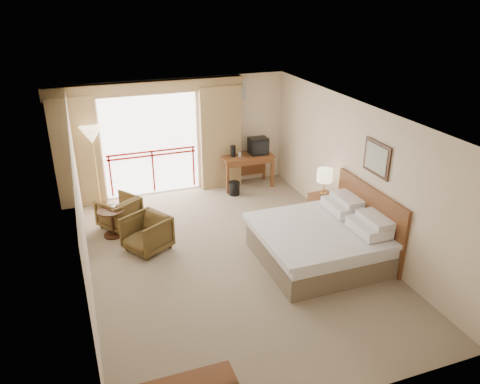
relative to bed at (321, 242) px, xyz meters
name	(u,v)px	position (x,y,z in m)	size (l,w,h in m)	color
floor	(232,258)	(-1.50, 0.60, -0.38)	(7.00, 7.00, 0.00)	gray
ceiling	(231,115)	(-1.50, 0.60, 2.32)	(7.00, 7.00, 0.00)	white
wall_back	(184,135)	(-1.50, 4.10, 0.97)	(5.00, 5.00, 0.00)	beige
wall_front	(336,313)	(-1.50, -2.90, 0.97)	(5.00, 5.00, 0.00)	beige
wall_left	(81,213)	(-4.00, 0.60, 0.97)	(7.00, 7.00, 0.00)	beige
wall_right	(356,173)	(1.00, 0.60, 0.97)	(7.00, 7.00, 0.00)	beige
balcony_door	(151,145)	(-2.30, 4.08, 0.82)	(2.40, 2.40, 0.00)	white
balcony_railing	(152,161)	(-2.30, 4.06, 0.44)	(2.09, 0.03, 1.02)	#A2190D
curtain_left	(77,153)	(-3.95, 3.95, 0.87)	(1.00, 0.26, 2.50)	#94764D
curtain_right	(220,137)	(-0.65, 3.95, 0.87)	(1.00, 0.26, 2.50)	#94764D
valance	(147,88)	(-2.30, 3.98, 2.17)	(4.40, 0.22, 0.28)	#94764D
hvac_vent	(236,89)	(-0.20, 4.07, 1.97)	(0.50, 0.04, 0.50)	silver
bed	(321,242)	(0.00, 0.00, 0.00)	(2.13, 2.06, 0.97)	brown
headboard	(369,220)	(0.96, 0.00, 0.27)	(0.06, 2.10, 1.30)	#5D2E16
framed_art	(377,158)	(0.97, 0.00, 1.47)	(0.04, 0.72, 0.60)	black
nightstand	(323,211)	(0.69, 1.17, -0.04)	(0.47, 0.56, 0.67)	#5D2E16
table_lamp	(325,176)	(0.69, 1.22, 0.73)	(0.32, 0.32, 0.56)	tan
phone	(326,198)	(0.64, 1.02, 0.34)	(0.19, 0.15, 0.09)	black
desk	(246,161)	(-0.06, 3.73, 0.27)	(1.26, 0.61, 0.83)	#5D2E16
tv	(258,146)	(0.24, 3.67, 0.65)	(0.45, 0.36, 0.41)	black
coffee_maker	(233,151)	(-0.41, 3.67, 0.58)	(0.13, 0.13, 0.28)	black
cup	(240,155)	(-0.26, 3.62, 0.50)	(0.07, 0.07, 0.10)	white
wastebasket	(234,188)	(-0.52, 3.29, -0.21)	(0.26, 0.26, 0.33)	black
armchair_far	(121,226)	(-3.29, 2.56, -0.38)	(0.71, 0.73, 0.66)	#433217
armchair_near	(148,249)	(-2.91, 1.43, -0.38)	(0.73, 0.75, 0.69)	#433217
side_table	(112,218)	(-3.47, 2.20, 0.02)	(0.53, 0.53, 0.58)	black
book	(111,210)	(-3.47, 2.20, 0.21)	(0.17, 0.23, 0.02)	white
floor_lamp	(92,138)	(-3.60, 3.72, 1.24)	(0.48, 0.48, 1.88)	tan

